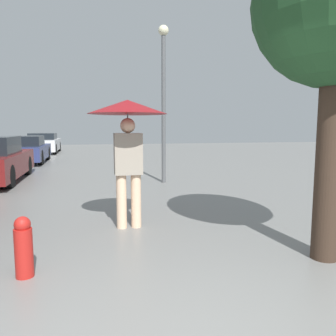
% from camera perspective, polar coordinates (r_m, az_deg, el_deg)
% --- Properties ---
extents(pedestrian, '(1.18, 1.18, 1.94)m').
position_cam_1_polar(pedestrian, '(4.95, -7.03, 7.55)').
color(pedestrian, beige).
rests_on(pedestrian, ground_plane).
extents(parked_car_third, '(1.75, 3.89, 1.18)m').
position_cam_1_polar(parked_car_third, '(15.76, -23.65, 2.88)').
color(parked_car_third, navy).
rests_on(parked_car_third, ground_plane).
extents(parked_car_farthest, '(1.73, 4.39, 1.22)m').
position_cam_1_polar(parked_car_farthest, '(21.70, -20.83, 4.03)').
color(parked_car_farthest, silver).
rests_on(parked_car_farthest, ground_plane).
extents(street_lamp, '(0.28, 0.28, 4.26)m').
position_cam_1_polar(street_lamp, '(9.20, -0.78, 14.02)').
color(street_lamp, '#515456').
rests_on(street_lamp, ground_plane).
extents(fire_hydrant, '(0.18, 0.18, 0.64)m').
position_cam_1_polar(fire_hydrant, '(3.74, -23.85, -12.48)').
color(fire_hydrant, '#B21E19').
rests_on(fire_hydrant, ground_plane).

